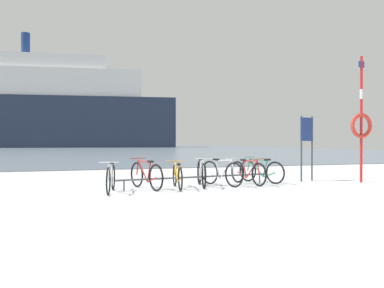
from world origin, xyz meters
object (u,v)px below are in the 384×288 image
Objects in this scene: bicycle_5 at (248,172)px; ferry_ship at (60,110)px; bicycle_0 at (111,178)px; bicycle_4 at (222,173)px; info_sign at (307,137)px; rescue_post at (361,123)px; bicycle_3 at (201,174)px; bicycle_6 at (261,171)px; bicycle_1 at (146,175)px; bicycle_2 at (177,176)px.

bicycle_5 is 0.03× the size of ferry_ship.
bicycle_0 is 1.04× the size of bicycle_4.
ferry_ship is at bearing 97.70° from info_sign.
info_sign is at bearing 6.78° from bicycle_4.
ferry_ship reaches higher than info_sign.
rescue_post is 0.08× the size of ferry_ship.
bicycle_3 is 2.12m from bicycle_6.
bicycle_1 is 0.03× the size of ferry_ship.
bicycle_3 is at bearing 175.14° from rescue_post.
rescue_post is (7.66, 0.07, 1.50)m from bicycle_0.
bicycle_0 is at bearing -179.50° from rescue_post.
bicycle_3 is 1.08× the size of bicycle_6.
bicycle_1 is 1.60m from bicycle_3.
bicycle_2 is 2.92m from bicycle_6.
bicycle_5 is 3.96m from rescue_post.
rescue_post is at bearing -2.85° from bicycle_1.
ferry_ship reaches higher than bicycle_0.
bicycle_6 is at bearing 11.32° from bicycle_3.
bicycle_5 is (4.04, 0.59, -0.00)m from bicycle_0.
bicycle_3 is 0.62m from bicycle_4.
bicycle_1 is 1.06× the size of bicycle_6.
rescue_post is at bearing -8.19° from bicycle_5.
ferry_ship is at bearing 94.37° from bicycle_2.
bicycle_4 is 0.03× the size of ferry_ship.
bicycle_1 reaches higher than bicycle_5.
info_sign is at bearing 7.87° from bicycle_2.
bicycle_2 is at bearing -8.89° from bicycle_1.
bicycle_6 is (2.85, 0.65, 0.02)m from bicycle_2.
bicycle_4 is 4.75m from rescue_post.
bicycle_2 is 2.27m from bicycle_5.
bicycle_4 is at bearing 9.34° from bicycle_0.
bicycle_1 reaches higher than bicycle_0.
bicycle_4 is at bearing -173.22° from info_sign.
info_sign is at bearing -1.03° from bicycle_6.
bicycle_2 is 0.97× the size of bicycle_5.
bicycle_4 is at bearing 174.22° from rescue_post.
ferry_ship reaches higher than bicycle_6.
ferry_ship reaches higher than bicycle_4.
rescue_post is (6.71, -0.33, 1.49)m from bicycle_1.
bicycle_3 is 5.34m from rescue_post.
bicycle_5 is 2.48m from info_sign.
bicycle_0 is 0.03× the size of ferry_ship.
bicycle_4 is at bearing 1.91° from bicycle_3.
bicycle_3 is at bearing 11.10° from bicycle_0.
bicycle_3 is at bearing -178.09° from bicycle_4.
bicycle_2 is at bearing -85.63° from ferry_ship.
bicycle_1 is at bearing -174.74° from info_sign.
rescue_post is (5.88, -0.20, 1.52)m from bicycle_2.
bicycle_2 is at bearing 178.02° from rescue_post.
bicycle_1 is at bearing -86.24° from ferry_ship.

